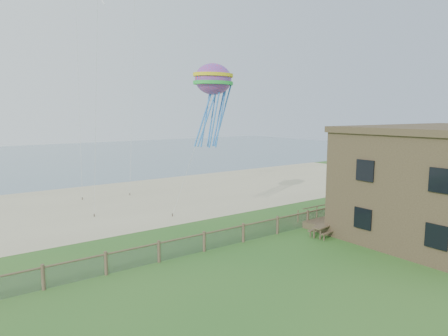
{
  "coord_description": "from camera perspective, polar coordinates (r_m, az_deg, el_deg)",
  "views": [
    {
      "loc": [
        -15.55,
        -13.42,
        8.25
      ],
      "look_at": [
        -0.09,
        8.0,
        4.62
      ],
      "focal_mm": 32.0,
      "sensor_mm": 36.0,
      "label": 1
    }
  ],
  "objects": [
    {
      "name": "ground",
      "position": [
        22.13,
        12.8,
        -14.25
      ],
      "size": [
        160.0,
        160.0,
        0.0
      ],
      "primitive_type": "plane",
      "color": "#286121",
      "rests_on": "ground"
    },
    {
      "name": "motel_deck",
      "position": [
        34.91,
        20.86,
        -5.94
      ],
      "size": [
        15.0,
        2.0,
        0.5
      ],
      "primitive_type": "cube",
      "color": "brown",
      "rests_on": "ground"
    },
    {
      "name": "sand_beach",
      "position": [
        39.55,
        -11.89,
        -4.37
      ],
      "size": [
        72.0,
        20.0,
        0.02
      ],
      "primitive_type": "cube",
      "color": "tan",
      "rests_on": "ground"
    },
    {
      "name": "picnic_table",
      "position": [
        27.97,
        13.87,
        -8.8
      ],
      "size": [
        1.87,
        1.53,
        0.71
      ],
      "primitive_type": null,
      "rotation": [
        0.0,
        0.0,
        0.18
      ],
      "color": "brown",
      "rests_on": "ground"
    },
    {
      "name": "chainlink_fence",
      "position": [
        26.04,
        2.77,
        -9.38
      ],
      "size": [
        36.2,
        0.2,
        1.25
      ],
      "primitive_type": null,
      "color": "brown",
      "rests_on": "ground"
    },
    {
      "name": "octopus_kite",
      "position": [
        30.04,
        -1.51,
        9.31
      ],
      "size": [
        3.77,
        3.13,
        6.7
      ],
      "primitive_type": null,
      "rotation": [
        0.0,
        0.0,
        -0.29
      ],
      "color": "#F22649"
    },
    {
      "name": "ocean",
      "position": [
        81.34,
        -24.63,
        1.3
      ],
      "size": [
        160.0,
        68.0,
        0.02
      ],
      "primitive_type": "cube",
      "color": "slate",
      "rests_on": "ground"
    }
  ]
}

